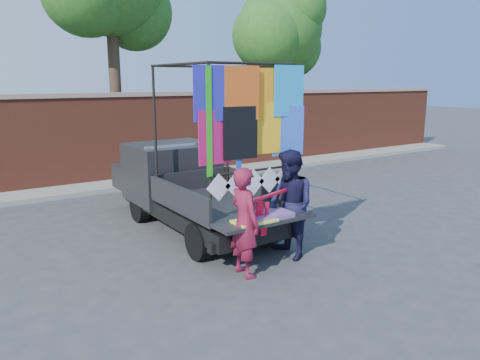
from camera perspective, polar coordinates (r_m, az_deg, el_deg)
ground at (r=8.09m, az=-1.35°, el=-9.41°), size 90.00×90.00×0.00m
brick_wall at (r=14.05m, az=-16.89°, el=4.88°), size 30.00×0.45×2.61m
curb at (r=13.60m, az=-15.70°, el=-0.69°), size 30.00×1.20×0.12m
tree_right at (r=18.60m, az=5.07°, el=17.57°), size 4.20×3.30×6.62m
pickup_truck at (r=9.86m, az=-6.95°, el=-0.58°), size 2.05×5.15×3.24m
woman at (r=7.14m, az=0.56°, el=-5.17°), size 0.42×0.63×1.70m
man at (r=7.88m, az=6.12°, el=-3.03°), size 0.78×0.95×1.84m
streamer_bundle at (r=7.40m, az=2.87°, el=-3.54°), size 0.95×0.35×0.68m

